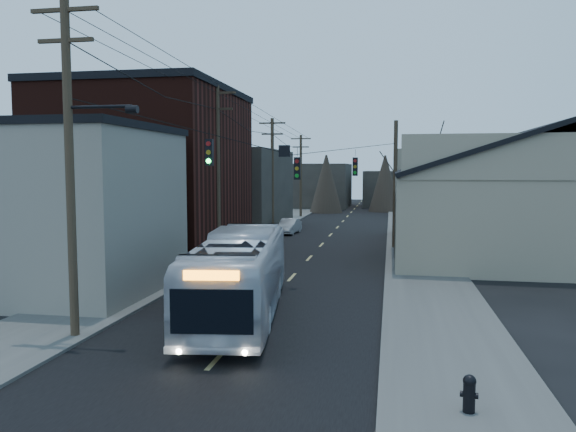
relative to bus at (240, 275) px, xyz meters
name	(u,v)px	position (x,y,z in m)	size (l,w,h in m)	color
ground	(193,386)	(0.59, -6.49, -1.53)	(160.00, 160.00, 0.00)	black
road_surface	(328,238)	(0.59, 23.51, -1.52)	(9.00, 110.00, 0.02)	black
sidewalk_left	(246,236)	(-5.91, 23.51, -1.47)	(4.00, 110.00, 0.12)	#474744
sidewalk_right	(414,239)	(7.09, 23.51, -1.47)	(4.00, 110.00, 0.12)	#474744
building_clapboard	(65,212)	(-8.41, 2.51, 1.97)	(8.00, 8.00, 7.00)	slate
building_brick	(150,174)	(-9.41, 13.51, 3.47)	(10.00, 12.00, 10.00)	black
building_left_far	(230,189)	(-8.91, 29.51, 1.97)	(9.00, 14.00, 7.00)	#2F2A25
warehouse	(522,210)	(13.59, 18.51, 1.17)	(16.16, 20.60, 7.73)	gray
building_far_left	(313,185)	(-5.41, 58.51, 1.47)	(10.00, 12.00, 6.00)	#2F2A25
building_far_right	(407,188)	(7.59, 63.51, 0.97)	(12.00, 14.00, 5.00)	#2F2A25
bare_tree	(422,199)	(7.09, 13.51, 2.07)	(0.40, 0.40, 7.20)	black
utility_lines	(272,174)	(-2.53, 17.65, 3.43)	(11.24, 45.28, 10.50)	#382B1E
bus	(240,275)	(0.00, 0.00, 0.00)	(2.57, 10.97, 3.06)	silver
parked_car	(289,226)	(-2.88, 25.83, -0.91)	(1.31, 3.75, 1.24)	#9EA1A6
fire_hydrant	(469,392)	(7.03, -7.12, -0.97)	(0.40, 0.28, 0.83)	black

